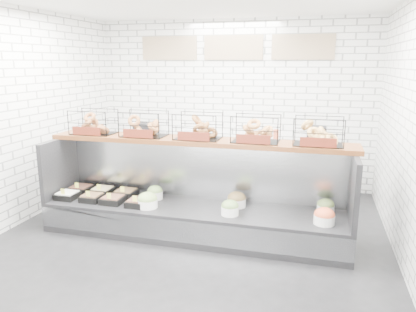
% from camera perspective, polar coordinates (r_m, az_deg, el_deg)
% --- Properties ---
extents(ground, '(5.50, 5.50, 0.00)m').
position_cam_1_polar(ground, '(5.27, -3.01, -12.20)').
color(ground, black).
rests_on(ground, ground).
extents(room_shell, '(5.02, 5.51, 3.01)m').
position_cam_1_polar(room_shell, '(5.35, -1.22, 11.02)').
color(room_shell, white).
rests_on(room_shell, ground).
extents(display_case, '(4.00, 0.90, 1.20)m').
position_cam_1_polar(display_case, '(5.45, -2.09, -7.61)').
color(display_case, black).
rests_on(display_case, ground).
extents(bagel_shelf, '(4.10, 0.50, 0.40)m').
position_cam_1_polar(bagel_shelf, '(5.33, -1.41, 3.72)').
color(bagel_shelf, '#4C2510').
rests_on(bagel_shelf, display_case).
extents(prep_counter, '(4.00, 0.60, 1.20)m').
position_cam_1_polar(prep_counter, '(7.33, 2.84, -0.99)').
color(prep_counter, '#93969B').
rests_on(prep_counter, ground).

